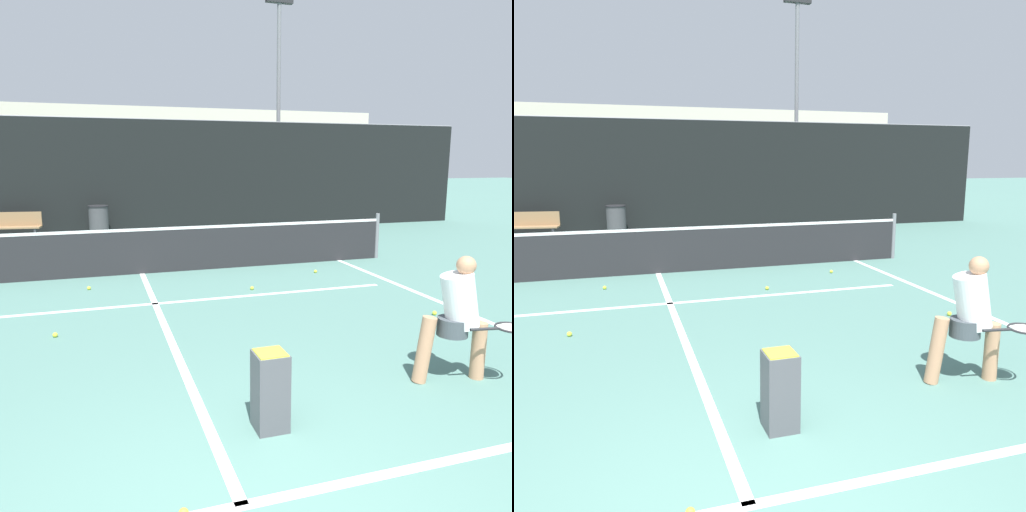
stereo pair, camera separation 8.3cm
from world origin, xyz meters
The scene contains 19 objects.
court_baseline_near centered at (0.00, 0.40, 0.00)m, with size 11.00×0.10×0.01m, color white.
court_service_line centered at (0.00, 5.49, 0.00)m, with size 8.25×0.10×0.01m, color white.
court_center_mark centered at (0.00, 4.09, 0.00)m, with size 0.10×7.39×0.01m, color white.
court_sideline_right centered at (4.51, 4.09, 0.00)m, with size 0.10×8.39×0.01m, color white.
net centered at (0.00, 7.79, 0.51)m, with size 11.09×0.09×1.07m.
fence_back centered at (0.00, 13.55, 1.77)m, with size 24.00×0.06×3.56m.
player_practicing centered at (2.71, 1.62, 0.72)m, with size 1.08×0.69×1.36m.
tennis_ball_scattered_0 centered at (3.45, 6.76, 0.03)m, with size 0.07×0.07×0.07m, color #D1E033.
tennis_ball_scattered_1 centered at (1.78, 5.86, 0.03)m, with size 0.07×0.07×0.07m, color #D1E033.
tennis_ball_scattered_2 centered at (-1.45, 4.32, 0.03)m, with size 0.07×0.07×0.07m, color #D1E033.
tennis_ball_scattered_3 centered at (-1.04, 6.76, 0.03)m, with size 0.07×0.07×0.07m, color #D1E033.
tennis_ball_scattered_5 centered at (3.97, 3.58, 0.03)m, with size 0.07×0.07×0.07m, color #D1E033.
ball_hopper centered at (0.51, 1.29, 0.37)m, with size 0.28×0.28×0.71m.
courtside_bench centered at (-3.08, 12.89, 0.46)m, with size 1.54×0.59×0.86m.
trash_bin centered at (-0.77, 13.01, 0.49)m, with size 0.59×0.59×0.98m.
parked_car centered at (0.28, 15.64, 0.60)m, with size 1.79×4.27×1.42m.
floodlight_mast centered at (6.50, 17.30, 5.52)m, with size 1.10×0.24×8.71m.
tree_mid centered at (2.93, 19.53, 3.31)m, with size 3.30×3.30×3.80m.
building_far centered at (0.00, 31.10, 2.77)m, with size 36.00×2.40×5.55m, color beige.
Camera 1 is at (-0.83, -2.50, 2.32)m, focal length 35.00 mm.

